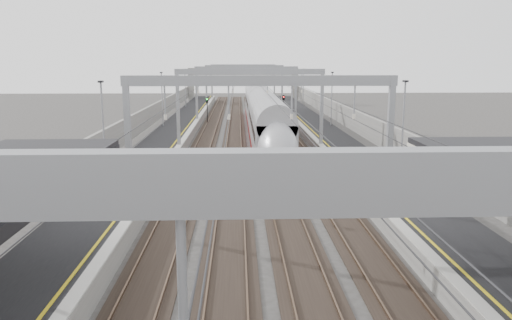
{
  "coord_description": "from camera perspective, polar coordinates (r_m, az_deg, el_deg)",
  "views": [
    {
      "loc": [
        -1.05,
        -1.68,
        8.26
      ],
      "look_at": [
        0.0,
        27.72,
        2.41
      ],
      "focal_mm": 35.0,
      "sensor_mm": 36.0,
      "label": 1
    }
  ],
  "objects": [
    {
      "name": "platform_left",
      "position": [
        47.83,
        -10.38,
        1.73
      ],
      "size": [
        4.0,
        120.0,
        1.0
      ],
      "primitive_type": "cube",
      "color": "black",
      "rests_on": "ground"
    },
    {
      "name": "platform_right",
      "position": [
        48.18,
        8.81,
        1.85
      ],
      "size": [
        4.0,
        120.0,
        1.0
      ],
      "primitive_type": "cube",
      "color": "black",
      "rests_on": "ground"
    },
    {
      "name": "tracks",
      "position": [
        47.41,
        -0.75,
        1.28
      ],
      "size": [
        11.4,
        140.0,
        0.2
      ],
      "color": "black",
      "rests_on": "ground"
    },
    {
      "name": "overhead_line",
      "position": [
        53.35,
        -0.93,
        8.98
      ],
      "size": [
        13.0,
        140.0,
        6.6
      ],
      "color": "gray",
      "rests_on": "platform_left"
    },
    {
      "name": "overbridge",
      "position": [
        101.73,
        -1.47,
        9.59
      ],
      "size": [
        22.0,
        2.2,
        6.9
      ],
      "color": "slate",
      "rests_on": "ground"
    },
    {
      "name": "wall_left",
      "position": [
        48.23,
        -14.19,
        2.97
      ],
      "size": [
        0.3,
        120.0,
        3.2
      ],
      "primitive_type": "cube",
      "color": "slate",
      "rests_on": "ground"
    },
    {
      "name": "wall_right",
      "position": [
        48.72,
        12.56,
        3.12
      ],
      "size": [
        0.3,
        120.0,
        3.2
      ],
      "primitive_type": "cube",
      "color": "slate",
      "rests_on": "ground"
    },
    {
      "name": "train",
      "position": [
        53.61,
        0.7,
        4.7
      ],
      "size": [
        2.77,
        50.49,
        4.38
      ],
      "color": "maroon",
      "rests_on": "ground"
    },
    {
      "name": "signal_green",
      "position": [
        67.42,
        -5.6,
        6.23
      ],
      "size": [
        0.32,
        0.32,
        3.48
      ],
      "color": "black",
      "rests_on": "ground"
    },
    {
      "name": "signal_red_near",
      "position": [
        64.97,
        1.72,
        6.09
      ],
      "size": [
        0.32,
        0.32,
        3.48
      ],
      "color": "black",
      "rests_on": "ground"
    },
    {
      "name": "signal_red_far",
      "position": [
        71.53,
        3.15,
        6.55
      ],
      "size": [
        0.32,
        0.32,
        3.48
      ],
      "color": "black",
      "rests_on": "ground"
    }
  ]
}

